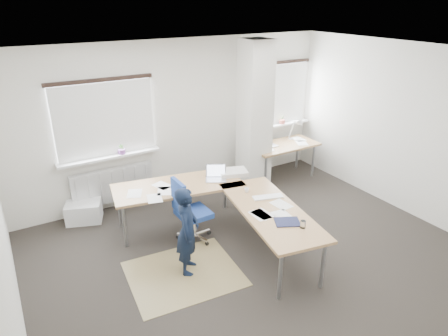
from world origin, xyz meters
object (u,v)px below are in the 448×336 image
task_chair (192,224)px  person (187,231)px  desk_main (224,198)px  desk_side (283,146)px

task_chair → person: (-0.36, -0.62, 0.33)m
desk_main → desk_side: size_ratio=2.13×
desk_side → person: (-2.96, -1.74, -0.07)m
task_chair → person: bearing=-121.1°
desk_main → person: (-0.82, -0.44, -0.08)m
desk_side → task_chair: size_ratio=1.34×
person → task_chair: bearing=4.2°
desk_side → task_chair: desk_side is taller
desk_side → task_chair: (-2.60, -1.12, -0.39)m
desk_side → desk_main: bearing=-148.6°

